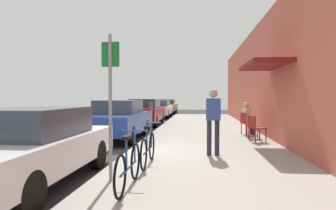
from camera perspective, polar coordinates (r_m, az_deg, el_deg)
The scene contains 17 objects.
ground_plane at distance 8.33m, azimuth -7.92°, elevation -9.64°, with size 60.00×60.00×0.00m, color #2D2D30.
sidewalk_slab at distance 10.06m, azimuth 7.55°, elevation -7.36°, with size 4.50×32.00×0.12m, color #9E9B93.
building_facade at distance 10.32m, azimuth 21.08°, elevation 5.77°, with size 1.40×32.00×4.78m.
parked_car_0 at distance 6.00m, azimuth -25.01°, elevation -7.11°, with size 1.80×4.40×1.41m.
parked_car_1 at distance 11.51m, azimuth -9.55°, elevation -2.71°, with size 1.80×4.40×1.49m.
parked_car_2 at distance 16.98m, azimuth -4.50°, elevation -1.31°, with size 1.80×4.40×1.50m.
parked_car_3 at distance 23.13m, azimuth -1.72°, elevation -0.71°, with size 1.80×4.40×1.35m.
parked_car_4 at distance 28.97m, azimuth -0.19°, elevation -0.22°, with size 1.80×4.40×1.39m.
parking_meter at distance 9.49m, azimuth -3.26°, elevation -2.85°, with size 0.12×0.10×1.32m.
street_sign at distance 5.33m, azimuth -11.07°, elevation 1.80°, with size 0.32×0.06×2.60m.
bicycle_0 at distance 4.98m, azimuth -7.61°, elevation -11.63°, with size 0.46×1.71×0.90m.
bicycle_1 at distance 6.57m, azimuth -3.87°, elevation -8.39°, with size 0.46×1.71×0.90m.
cafe_chair_0 at distance 10.26m, azimuth 16.54°, elevation -4.06°, with size 0.56×0.56×0.87m.
cafe_chair_1 at distance 11.11m, azimuth 15.69°, elevation -3.63°, with size 0.45×0.45×0.87m.
cafe_chair_2 at distance 12.15m, azimuth 14.86°, elevation -3.18°, with size 0.56×0.56×0.87m.
seated_patron_2 at distance 12.17m, azimuth 15.11°, elevation -2.27°, with size 0.51×0.47×1.29m.
pedestrian_standing at distance 7.62m, azimuth 8.72°, elevation -2.19°, with size 0.36×0.22×1.70m.
Camera 1 is at (1.95, -7.93, 1.61)m, focal length 31.57 mm.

